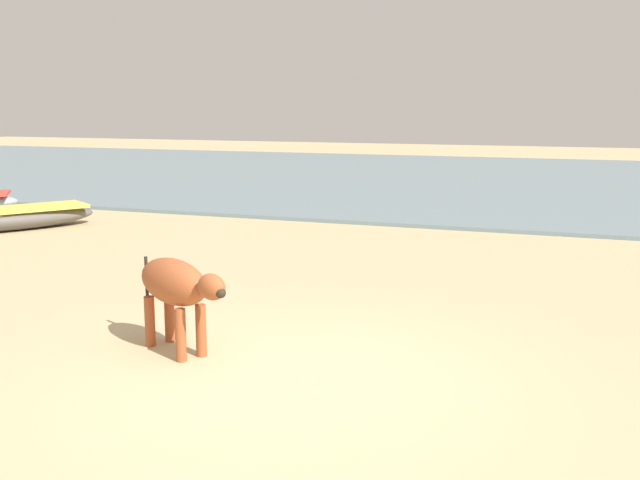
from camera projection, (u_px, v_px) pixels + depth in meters
The scene contains 4 objects.
ground at pixel (281, 381), 6.67m from camera, with size 80.00×80.00×0.00m, color tan.
sea_water at pixel (508, 180), 23.89m from camera, with size 60.00×20.00×0.08m, color slate.
fishing_boat_2 at pixel (8, 218), 14.62m from camera, with size 2.61×3.34×0.65m.
cow_adult_rust at pixel (176, 286), 7.34m from camera, with size 1.37×0.95×0.95m.
Camera 1 is at (2.51, -5.83, 2.46)m, focal length 41.64 mm.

